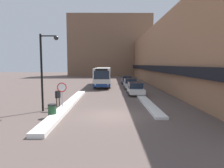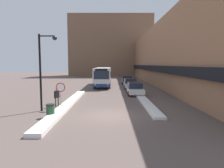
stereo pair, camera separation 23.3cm
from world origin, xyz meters
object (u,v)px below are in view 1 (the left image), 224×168
at_px(stop_sign, 62,90).
at_px(street_lamp, 45,64).
at_px(trash_bin, 52,111).
at_px(parked_car_back, 127,80).
at_px(parked_car_middle, 130,83).
at_px(city_bus, 103,76).
at_px(pedestrian, 58,96).
at_px(parked_car_front, 135,88).

relative_size(stop_sign, street_lamp, 0.37).
bearing_deg(trash_bin, parked_car_back, 73.37).
distance_m(parked_car_middle, parked_car_back, 6.71).
bearing_deg(street_lamp, city_bus, 78.19).
bearing_deg(pedestrian, city_bus, 25.17).
height_order(parked_car_front, parked_car_middle, parked_car_middle).
bearing_deg(parked_car_middle, parked_car_back, 90.00).
bearing_deg(parked_car_front, parked_car_back, 90.00).
distance_m(city_bus, parked_car_front, 10.29).
xyz_separation_m(parked_car_back, street_lamp, (-8.15, -21.93, 3.01)).
distance_m(city_bus, trash_bin, 20.37).
relative_size(parked_car_front, parked_car_middle, 1.02).
distance_m(parked_car_middle, stop_sign, 16.36).
bearing_deg(pedestrian, stop_sign, -113.56).
bearing_deg(pedestrian, parked_car_back, 15.82).
relative_size(city_bus, street_lamp, 1.85).
distance_m(parked_car_middle, trash_bin, 18.59).
xyz_separation_m(parked_car_front, street_lamp, (-8.15, -8.91, 3.02)).
xyz_separation_m(parked_car_front, stop_sign, (-7.00, -8.45, 0.87)).
distance_m(parked_car_front, trash_bin, 12.99).
height_order(parked_car_back, street_lamp, street_lamp).
bearing_deg(parked_car_back, parked_car_front, -90.00).
distance_m(stop_sign, trash_bin, 2.66).
relative_size(parked_car_middle, trash_bin, 4.92).
relative_size(street_lamp, pedestrian, 3.71).
bearing_deg(trash_bin, pedestrian, 98.25).
bearing_deg(stop_sign, pedestrian, 120.08).
bearing_deg(trash_bin, city_bus, 82.12).
bearing_deg(parked_car_front, city_bus, 115.06).
height_order(stop_sign, pedestrian, stop_sign).
distance_m(street_lamp, pedestrian, 3.23).
relative_size(parked_car_middle, pedestrian, 2.87).
relative_size(parked_car_back, stop_sign, 2.11).
relative_size(stop_sign, pedestrian, 1.37).
bearing_deg(parked_car_front, stop_sign, -129.66).
distance_m(parked_car_front, stop_sign, 11.01).
bearing_deg(stop_sign, parked_car_front, 50.34).
height_order(parked_car_middle, trash_bin, parked_car_middle).
height_order(city_bus, parked_car_middle, city_bus).
bearing_deg(trash_bin, parked_car_middle, 67.44).
height_order(stop_sign, trash_bin, stop_sign).
relative_size(parked_car_back, street_lamp, 0.78).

